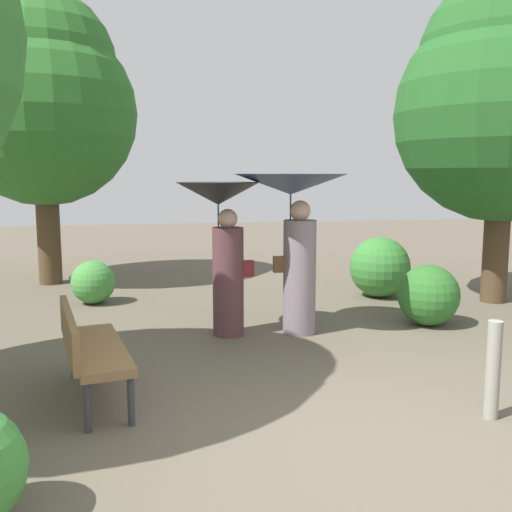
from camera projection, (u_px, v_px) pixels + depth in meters
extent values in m
plane|color=brown|center=(349.00, 449.00, 4.29)|extent=(40.00, 40.00, 0.00)
cylinder|color=#563338|center=(228.00, 282.00, 7.25)|extent=(0.39, 0.39, 1.36)
sphere|color=tan|center=(228.00, 219.00, 7.13)|extent=(0.24, 0.24, 0.24)
cylinder|color=#333338|center=(218.00, 235.00, 7.14)|extent=(0.02, 0.02, 0.75)
cone|color=black|center=(218.00, 194.00, 7.07)|extent=(1.03, 1.03, 0.28)
cube|color=maroon|center=(248.00, 268.00, 7.27)|extent=(0.14, 0.10, 0.20)
cylinder|color=gray|center=(299.00, 277.00, 7.32)|extent=(0.41, 0.41, 1.45)
sphere|color=tan|center=(300.00, 211.00, 7.20)|extent=(0.26, 0.26, 0.26)
cylinder|color=#333338|center=(290.00, 227.00, 7.21)|extent=(0.02, 0.02, 0.82)
cone|color=#38476B|center=(291.00, 184.00, 7.13)|extent=(1.40, 1.40, 0.25)
cube|color=brown|center=(279.00, 264.00, 7.25)|extent=(0.14, 0.10, 0.20)
cylinder|color=#38383D|center=(131.00, 399.00, 4.66)|extent=(0.06, 0.06, 0.44)
cylinder|color=#38383D|center=(87.00, 406.00, 4.53)|extent=(0.06, 0.06, 0.44)
cylinder|color=#38383D|center=(108.00, 352.00, 5.89)|extent=(0.06, 0.06, 0.44)
cylinder|color=#38383D|center=(74.00, 356.00, 5.77)|extent=(0.06, 0.06, 0.44)
cube|color=olive|center=(98.00, 350.00, 5.18)|extent=(0.72, 1.56, 0.08)
cube|color=olive|center=(69.00, 331.00, 5.06)|extent=(0.35, 1.48, 0.35)
cylinder|color=#4C3823|center=(46.00, 171.00, 10.47)|extent=(0.41, 0.41, 4.14)
sphere|color=#2D6B28|center=(43.00, 113.00, 10.32)|extent=(3.33, 3.33, 3.33)
sphere|color=#2D6B28|center=(40.00, 65.00, 10.21)|extent=(2.67, 2.67, 2.67)
cylinder|color=#4C3823|center=(500.00, 178.00, 8.96)|extent=(0.39, 0.39, 3.91)
sphere|color=#235B23|center=(504.00, 114.00, 8.82)|extent=(3.32, 3.32, 3.32)
sphere|color=#235B23|center=(507.00, 60.00, 8.71)|extent=(2.66, 2.66, 2.66)
sphere|color=#2D6B28|center=(429.00, 295.00, 7.74)|extent=(0.82, 0.82, 0.82)
sphere|color=#428C3D|center=(93.00, 282.00, 9.04)|extent=(0.68, 0.68, 0.68)
sphere|color=#387F33|center=(380.00, 267.00, 9.53)|extent=(1.00, 1.00, 1.00)
cylinder|color=gray|center=(493.00, 370.00, 4.77)|extent=(0.12, 0.12, 0.83)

